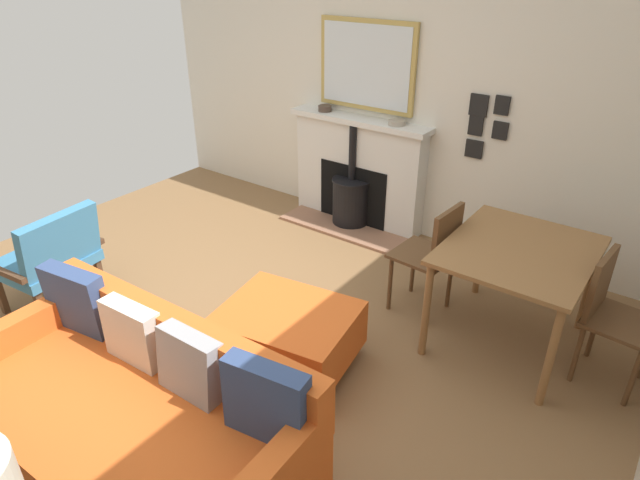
% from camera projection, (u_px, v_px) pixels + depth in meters
% --- Properties ---
extents(ground_plane, '(4.90, 5.31, 0.01)m').
position_uv_depth(ground_plane, '(203.00, 346.00, 3.75)').
color(ground_plane, olive).
extents(wall_left, '(0.12, 5.31, 2.61)m').
position_uv_depth(wall_left, '(392.00, 90.00, 4.87)').
color(wall_left, silver).
rests_on(wall_left, ground).
extents(fireplace, '(0.55, 1.43, 1.05)m').
position_uv_depth(fireplace, '(356.00, 179.00, 5.25)').
color(fireplace, '#93664C').
rests_on(fireplace, ground).
extents(mirror_over_mantel, '(0.04, 0.98, 0.78)m').
position_uv_depth(mirror_over_mantel, '(366.00, 65.00, 4.83)').
color(mirror_over_mantel, tan).
extents(mantel_bowl_near, '(0.13, 0.13, 0.06)m').
position_uv_depth(mantel_bowl_near, '(325.00, 108.00, 5.16)').
color(mantel_bowl_near, '#47382D').
rests_on(mantel_bowl_near, fireplace).
extents(mantel_bowl_far, '(0.15, 0.15, 0.04)m').
position_uv_depth(mantel_bowl_far, '(397.00, 122.00, 4.76)').
color(mantel_bowl_far, '#9E9384').
rests_on(mantel_bowl_far, fireplace).
extents(sofa, '(0.99, 1.94, 0.83)m').
position_uv_depth(sofa, '(134.00, 413.00, 2.75)').
color(sofa, '#B2B2B7').
rests_on(sofa, ground).
extents(ottoman, '(0.79, 0.93, 0.41)m').
position_uv_depth(ottoman, '(288.00, 332.00, 3.48)').
color(ottoman, '#B2B2B7').
rests_on(ottoman, ground).
extents(armchair_accent, '(0.73, 0.66, 0.83)m').
position_uv_depth(armchair_accent, '(51.00, 255.00, 3.91)').
color(armchair_accent, '#4C3321').
rests_on(armchair_accent, ground).
extents(dining_table, '(1.03, 0.88, 0.73)m').
position_uv_depth(dining_table, '(518.00, 261.00, 3.50)').
color(dining_table, olive).
rests_on(dining_table, ground).
extents(dining_chair_near_fireplace, '(0.43, 0.43, 0.87)m').
position_uv_depth(dining_chair_near_fireplace, '(433.00, 251.00, 3.85)').
color(dining_chair_near_fireplace, brown).
rests_on(dining_chair_near_fireplace, ground).
extents(dining_chair_by_back_wall, '(0.44, 0.44, 0.85)m').
position_uv_depth(dining_chair_by_back_wall, '(610.00, 309.00, 3.26)').
color(dining_chair_by_back_wall, brown).
rests_on(dining_chair_by_back_wall, ground).
extents(photo_gallery_row, '(0.02, 0.34, 0.54)m').
position_uv_depth(photo_gallery_row, '(485.00, 123.00, 4.40)').
color(photo_gallery_row, black).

